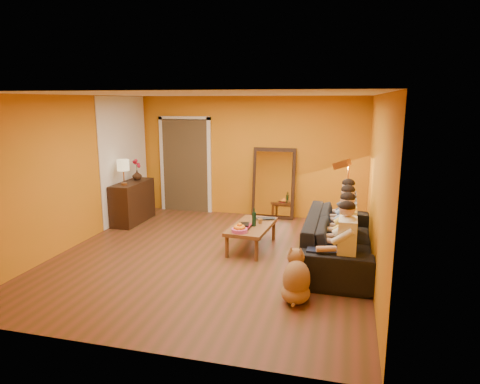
% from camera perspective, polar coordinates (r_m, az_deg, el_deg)
% --- Properties ---
extents(room_shell, '(5.00, 5.50, 2.60)m').
position_cam_1_polar(room_shell, '(7.10, -3.00, 2.30)').
color(room_shell, brown).
rests_on(room_shell, ground).
extents(white_accent, '(0.02, 1.90, 2.58)m').
position_cam_1_polar(white_accent, '(9.34, -15.14, 4.29)').
color(white_accent, white).
rests_on(white_accent, wall_left).
extents(doorway_recess, '(1.06, 0.30, 2.10)m').
position_cam_1_polar(doorway_recess, '(9.92, -7.02, 3.60)').
color(doorway_recess, '#3F2D19').
rests_on(doorway_recess, floor).
extents(door_jamb_left, '(0.08, 0.06, 2.20)m').
position_cam_1_polar(door_jamb_left, '(10.03, -10.30, 3.59)').
color(door_jamb_left, white).
rests_on(door_jamb_left, wall_back).
extents(door_jamb_right, '(0.08, 0.06, 2.20)m').
position_cam_1_polar(door_jamb_right, '(9.62, -4.11, 3.39)').
color(door_jamb_right, white).
rests_on(door_jamb_right, wall_back).
extents(door_header, '(1.22, 0.06, 0.08)m').
position_cam_1_polar(door_header, '(9.71, -7.44, 9.75)').
color(door_header, white).
rests_on(door_header, wall_back).
extents(mirror_frame, '(0.92, 0.27, 1.51)m').
position_cam_1_polar(mirror_frame, '(9.23, 4.51, 1.18)').
color(mirror_frame, black).
rests_on(mirror_frame, floor).
extents(mirror_glass, '(0.78, 0.21, 1.35)m').
position_cam_1_polar(mirror_glass, '(9.19, 4.47, 1.14)').
color(mirror_glass, white).
rests_on(mirror_glass, mirror_frame).
extents(sideboard, '(0.44, 1.18, 0.85)m').
position_cam_1_polar(sideboard, '(9.21, -14.12, -1.31)').
color(sideboard, black).
rests_on(sideboard, floor).
extents(table_lamp, '(0.24, 0.24, 0.51)m').
position_cam_1_polar(table_lamp, '(8.82, -15.27, 2.55)').
color(table_lamp, beige).
rests_on(table_lamp, sideboard).
extents(sofa, '(2.57, 1.01, 0.75)m').
position_cam_1_polar(sofa, '(6.95, 12.97, -6.07)').
color(sofa, black).
rests_on(sofa, floor).
extents(coffee_table, '(0.71, 1.26, 0.42)m').
position_cam_1_polar(coffee_table, '(7.40, 1.57, -5.96)').
color(coffee_table, brown).
rests_on(coffee_table, floor).
extents(floor_lamp, '(0.37, 0.33, 1.44)m').
position_cam_1_polar(floor_lamp, '(8.04, 14.07, -1.10)').
color(floor_lamp, '#AC6B32').
rests_on(floor_lamp, floor).
extents(dog, '(0.43, 0.61, 0.68)m').
position_cam_1_polar(dog, '(5.56, 7.56, -10.96)').
color(dog, '#AA794D').
rests_on(dog, floor).
extents(person_far_left, '(0.70, 0.44, 1.22)m').
position_cam_1_polar(person_far_left, '(5.93, 14.04, -6.96)').
color(person_far_left, white).
rests_on(person_far_left, sofa).
extents(person_mid_left, '(0.70, 0.44, 1.22)m').
position_cam_1_polar(person_mid_left, '(6.45, 14.10, -5.38)').
color(person_mid_left, '#F3CA51').
rests_on(person_mid_left, sofa).
extents(person_mid_right, '(0.70, 0.44, 1.22)m').
position_cam_1_polar(person_mid_right, '(6.98, 14.16, -4.05)').
color(person_mid_right, '#839FCB').
rests_on(person_mid_right, sofa).
extents(person_far_right, '(0.70, 0.44, 1.22)m').
position_cam_1_polar(person_far_right, '(7.51, 14.20, -2.90)').
color(person_far_right, '#38373D').
rests_on(person_far_right, sofa).
extents(fruit_bowl, '(0.26, 0.26, 0.16)m').
position_cam_1_polar(fruit_bowl, '(6.92, -0.07, -4.74)').
color(fruit_bowl, '#D74B91').
rests_on(fruit_bowl, coffee_table).
extents(wine_bottle, '(0.07, 0.07, 0.31)m').
position_cam_1_polar(wine_bottle, '(7.24, 1.88, -3.37)').
color(wine_bottle, black).
rests_on(wine_bottle, coffee_table).
extents(tumbler, '(0.10, 0.10, 0.08)m').
position_cam_1_polar(tumbler, '(7.42, 2.69, -3.90)').
color(tumbler, '#B27F3F').
rests_on(tumbler, coffee_table).
extents(laptop, '(0.40, 0.32, 0.03)m').
position_cam_1_polar(laptop, '(7.63, 3.48, -3.67)').
color(laptop, black).
rests_on(laptop, coffee_table).
extents(book_lower, '(0.21, 0.27, 0.03)m').
position_cam_1_polar(book_lower, '(7.19, -0.18, -4.65)').
color(book_lower, black).
rests_on(book_lower, coffee_table).
extents(book_mid, '(0.20, 0.27, 0.02)m').
position_cam_1_polar(book_mid, '(7.19, -0.09, -4.46)').
color(book_mid, '#B0142F').
rests_on(book_mid, book_lower).
extents(book_upper, '(0.22, 0.27, 0.02)m').
position_cam_1_polar(book_upper, '(7.17, -0.20, -4.34)').
color(book_upper, black).
rests_on(book_upper, book_mid).
extents(vase, '(0.20, 0.20, 0.21)m').
position_cam_1_polar(vase, '(9.32, -13.56, 2.19)').
color(vase, black).
rests_on(vase, sideboard).
extents(flowers, '(0.17, 0.17, 0.45)m').
position_cam_1_polar(flowers, '(9.28, -13.63, 3.66)').
color(flowers, '#B0142F').
rests_on(flowers, vase).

